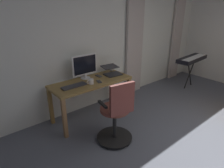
# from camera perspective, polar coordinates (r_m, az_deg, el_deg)

# --- Properties ---
(back_room_partition) EXTENTS (5.76, 0.10, 2.81)m
(back_room_partition) POSITION_cam_1_polar(r_m,az_deg,el_deg) (4.21, 0.56, 14.21)
(back_room_partition) COLOR silver
(back_room_partition) RESTS_ON ground
(curtain_left_panel) EXTENTS (0.39, 0.06, 2.32)m
(curtain_left_panel) POSITION_cam_1_polar(r_m,az_deg,el_deg) (5.81, 18.42, 12.88)
(curtain_left_panel) COLOR #BBAEA7
(curtain_left_panel) RESTS_ON ground
(curtain_right_panel) EXTENTS (0.48, 0.06, 2.32)m
(curtain_right_panel) POSITION_cam_1_polar(r_m,az_deg,el_deg) (4.52, 6.58, 11.45)
(curtain_right_panel) COLOR #BBAEA7
(curtain_right_panel) RESTS_ON ground
(desk) EXTENTS (1.46, 0.60, 0.73)m
(desk) POSITION_cam_1_polar(r_m,az_deg,el_deg) (3.54, -6.06, -0.58)
(desk) COLOR olive
(desk) RESTS_ON ground
(office_chair) EXTENTS (0.56, 0.56, 1.03)m
(office_chair) POSITION_cam_1_polar(r_m,az_deg,el_deg) (2.91, 1.41, -8.97)
(office_chair) COLOR black
(office_chair) RESTS_ON ground
(computer_monitor) EXTENTS (0.49, 0.18, 0.44)m
(computer_monitor) POSITION_cam_1_polar(r_m,az_deg,el_deg) (3.57, -8.00, 5.36)
(computer_monitor) COLOR white
(computer_monitor) RESTS_ON desk
(computer_keyboard) EXTENTS (0.43, 0.13, 0.02)m
(computer_keyboard) POSITION_cam_1_polar(r_m,az_deg,el_deg) (3.29, -11.07, -0.58)
(computer_keyboard) COLOR #333338
(computer_keyboard) RESTS_ON desk
(laptop) EXTENTS (0.35, 0.38, 0.15)m
(laptop) POSITION_cam_1_polar(r_m,az_deg,el_deg) (3.80, -0.07, 3.71)
(laptop) COLOR #232328
(laptop) RESTS_ON desk
(computer_mouse) EXTENTS (0.06, 0.10, 0.04)m
(computer_mouse) POSITION_cam_1_polar(r_m,az_deg,el_deg) (4.01, -0.20, 4.15)
(computer_mouse) COLOR white
(computer_mouse) RESTS_ON desk
(cell_phone_by_monitor) EXTENTS (0.08, 0.15, 0.01)m
(cell_phone_by_monitor) POSITION_cam_1_polar(r_m,az_deg,el_deg) (3.72, -3.98, 2.38)
(cell_phone_by_monitor) COLOR #232328
(cell_phone_by_monitor) RESTS_ON desk
(cell_phone_face_up) EXTENTS (0.12, 0.16, 0.01)m
(cell_phone_face_up) POSITION_cam_1_polar(r_m,az_deg,el_deg) (3.44, -3.80, 0.72)
(cell_phone_face_up) COLOR #232328
(cell_phone_face_up) RESTS_ON desk
(mug_tea) EXTENTS (0.13, 0.09, 0.09)m
(mug_tea) POSITION_cam_1_polar(r_m,az_deg,el_deg) (3.34, -6.20, 0.74)
(mug_tea) COLOR white
(mug_tea) RESTS_ON desk
(piano_keyboard) EXTENTS (1.04, 0.39, 0.81)m
(piano_keyboard) POSITION_cam_1_polar(r_m,az_deg,el_deg) (5.25, 22.40, 6.67)
(piano_keyboard) COLOR black
(piano_keyboard) RESTS_ON ground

